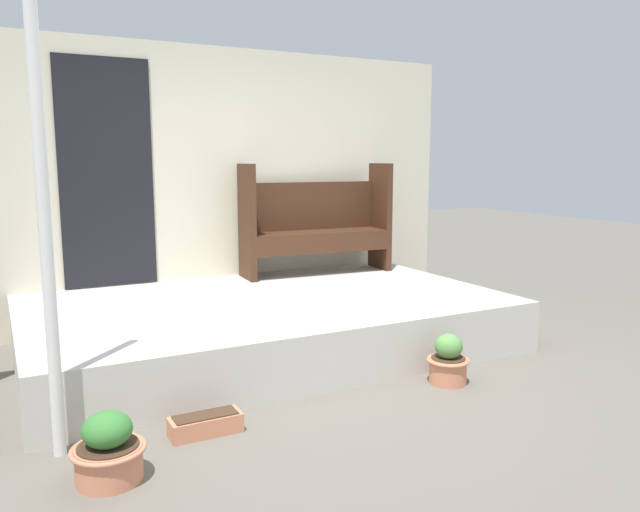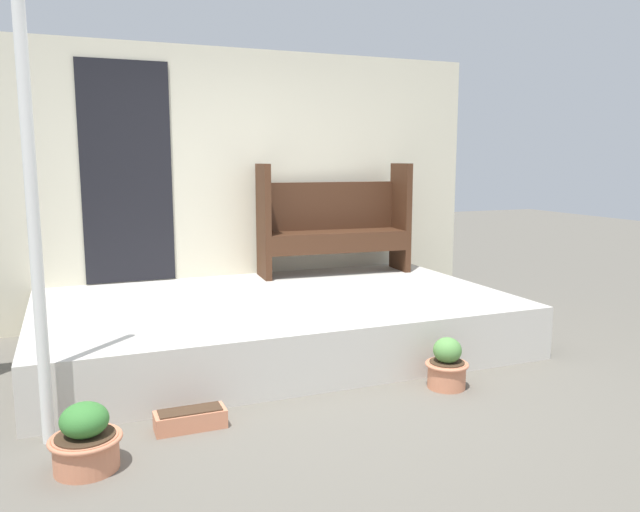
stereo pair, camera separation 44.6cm
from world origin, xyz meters
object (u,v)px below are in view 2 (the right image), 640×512
at_px(bench, 333,220).
at_px(planter_box_rect, 190,419).
at_px(flower_pot_middle, 447,366).
at_px(support_post, 34,232).
at_px(flower_pot_left, 86,441).

distance_m(bench, planter_box_rect, 3.03).
xyz_separation_m(flower_pot_middle, planter_box_rect, (-1.76, -0.00, -0.10)).
bearing_deg(flower_pot_middle, bench, 87.41).
relative_size(support_post, bench, 1.54).
bearing_deg(support_post, planter_box_rect, -8.82).
height_order(support_post, flower_pot_left, support_post).
xyz_separation_m(support_post, flower_pot_middle, (2.52, -0.12, -1.02)).
bearing_deg(support_post, flower_pot_middle, -2.62).
relative_size(flower_pot_left, flower_pot_middle, 1.03).
bearing_deg(bench, flower_pot_left, -130.43).
distance_m(support_post, flower_pot_middle, 2.72).
distance_m(bench, flower_pot_left, 3.59).
distance_m(bench, flower_pot_middle, 2.36).
bearing_deg(bench, support_post, -137.58).
bearing_deg(planter_box_rect, bench, 50.08).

